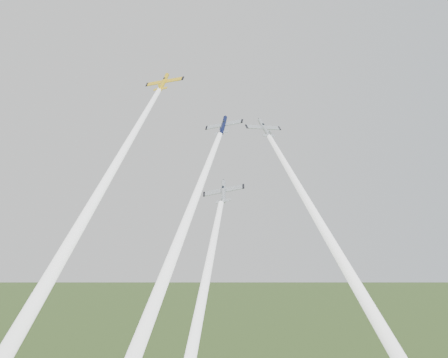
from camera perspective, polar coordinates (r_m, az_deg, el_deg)
plane_yellow at (r=124.47m, az=-6.14°, el=9.77°), size 10.46×10.26×7.78m
smoke_trail_yellow at (r=92.43m, az=-13.41°, el=-2.85°), size 24.51×54.56×55.17m
plane_navy at (r=111.54m, az=-0.06°, el=5.49°), size 9.12×9.20×7.12m
smoke_trail_navy at (r=83.75m, az=-5.48°, el=-8.43°), size 22.70×48.17×48.90m
plane_silver_right at (r=122.20m, az=4.11°, el=5.18°), size 9.82×8.68×6.75m
smoke_trail_silver_right at (r=95.51m, az=11.61°, el=-7.64°), size 15.98×51.99×50.51m
plane_silver_low at (r=102.90m, az=-0.07°, el=-1.27°), size 8.48×8.66×7.56m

